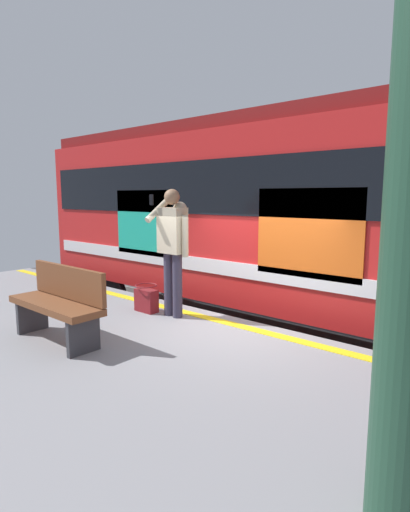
% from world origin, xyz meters
% --- Properties ---
extents(ground_plane, '(24.03, 24.03, 0.00)m').
position_xyz_m(ground_plane, '(0.00, 0.00, 0.00)').
color(ground_plane, '#3D3D3F').
extents(platform, '(12.64, 5.09, 1.04)m').
position_xyz_m(platform, '(0.00, 2.54, 0.52)').
color(platform, gray).
rests_on(platform, ground).
extents(safety_line, '(12.39, 0.16, 0.01)m').
position_xyz_m(safety_line, '(0.00, 0.30, 1.04)').
color(safety_line, yellow).
rests_on(safety_line, platform).
extents(track_rail_near, '(16.43, 0.08, 0.16)m').
position_xyz_m(track_rail_near, '(0.00, -1.29, 0.08)').
color(track_rail_near, slate).
rests_on(track_rail_near, ground).
extents(track_rail_far, '(16.43, 0.08, 0.16)m').
position_xyz_m(track_rail_far, '(0.00, -2.73, 0.08)').
color(track_rail_far, slate).
rests_on(track_rail_far, ground).
extents(train_carriage, '(9.82, 2.87, 3.95)m').
position_xyz_m(train_carriage, '(0.99, -2.00, 2.51)').
color(train_carriage, red).
rests_on(train_carriage, ground).
extents(passenger, '(0.57, 0.55, 1.84)m').
position_xyz_m(passenger, '(0.80, 0.54, 2.13)').
color(passenger, '#383347').
rests_on(passenger, platform).
extents(handbag, '(0.37, 0.34, 0.41)m').
position_xyz_m(handbag, '(1.28, 0.65, 1.23)').
color(handbag, maroon).
rests_on(handbag, platform).
extents(bench, '(1.47, 0.44, 0.90)m').
position_xyz_m(bench, '(1.11, 2.16, 1.52)').
color(bench, brown).
rests_on(bench, platform).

